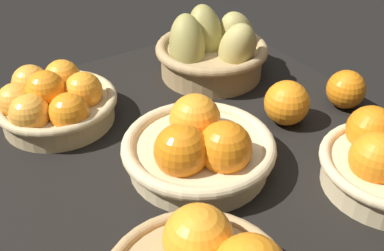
{
  "coord_description": "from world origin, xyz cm",
  "views": [
    {
      "loc": [
        -49.34,
        36.17,
        51.36
      ],
      "look_at": [
        3.56,
        1.33,
        7.0
      ],
      "focal_mm": 43.27,
      "sensor_mm": 36.0,
      "label": 1
    }
  ],
  "objects": [
    {
      "name": "basket_far_right",
      "position": [
        23.3,
        18.21,
        7.19
      ],
      "size": [
        21.74,
        21.74,
        10.56
      ],
      "color": "tan",
      "rests_on": "market_tray"
    },
    {
      "name": "market_tray",
      "position": [
        0.0,
        0.0,
        1.5
      ],
      "size": [
        84.0,
        72.0,
        3.0
      ],
      "primitive_type": "cube",
      "color": "black",
      "rests_on": "ground"
    },
    {
      "name": "basket_center",
      "position": [
        -2.2,
        3.8,
        7.1
      ],
      "size": [
        24.43,
        24.43,
        10.98
      ],
      "color": "#D3BC8C",
      "rests_on": "market_tray"
    },
    {
      "name": "basket_near_right_pears",
      "position": [
        22.25,
        -16.24,
        8.4
      ],
      "size": [
        23.73,
        24.48,
        15.39
      ],
      "color": "tan",
      "rests_on": "market_tray"
    },
    {
      "name": "loose_orange_front_gap",
      "position": [
        0.22,
        -16.71,
        7.09
      ],
      "size": [
        8.18,
        8.18,
        8.18
      ],
      "primitive_type": "sphere",
      "color": "orange",
      "rests_on": "market_tray"
    },
    {
      "name": "loose_orange_back_gap",
      "position": [
        -2.16,
        -29.92,
        6.69
      ],
      "size": [
        7.39,
        7.39,
        7.39
      ],
      "primitive_type": "sphere",
      "color": "orange",
      "rests_on": "market_tray"
    }
  ]
}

